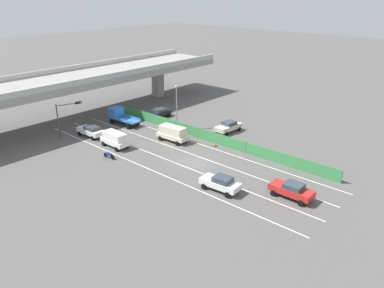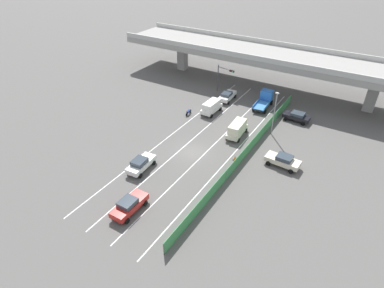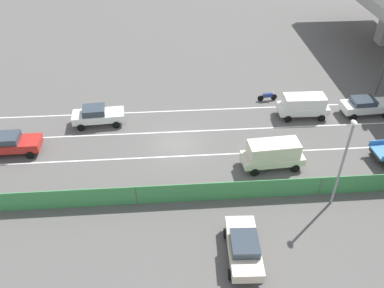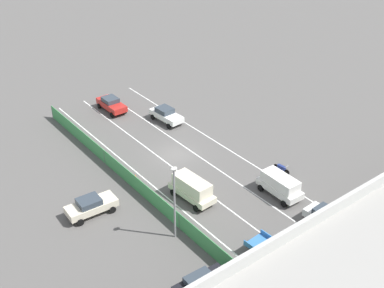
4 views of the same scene
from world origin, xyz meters
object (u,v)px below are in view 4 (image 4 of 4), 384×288
at_px(car_hatchback_white, 330,219).
at_px(parked_sedan_dark, 202,284).
at_px(traffic_cone, 135,177).
at_px(flatbed_truck_blue, 290,260).
at_px(traffic_light, 376,197).
at_px(street_lamp, 174,196).
at_px(car_sedan_red, 111,104).
at_px(motorcycle, 281,168).
at_px(car_van_white, 280,185).
at_px(car_van_cream, 192,188).
at_px(parked_sedan_cream, 91,205).
at_px(car_sedan_white, 166,114).

relative_size(car_hatchback_white, parked_sedan_dark, 1.08).
xyz_separation_m(car_hatchback_white, traffic_cone, (9.25, -16.10, -0.58)).
xyz_separation_m(flatbed_truck_blue, traffic_cone, (2.63, -17.64, -0.98)).
xyz_separation_m(traffic_light, street_lamp, (13.18, -9.44, 0.48)).
distance_m(car_sedan_red, parked_sedan_dark, 31.39).
bearing_deg(traffic_light, motorcycle, -94.79).
bearing_deg(motorcycle, car_sedan_red, -73.65).
distance_m(parked_sedan_dark, street_lamp, 7.24).
bearing_deg(car_van_white, flatbed_truck_blue, 47.83).
relative_size(car_van_cream, car_hatchback_white, 1.04).
xyz_separation_m(car_van_white, motorcycle, (-2.99, -2.56, -0.73)).
distance_m(parked_sedan_cream, traffic_cone, 6.24).
relative_size(car_sedan_white, traffic_cone, 6.43).
distance_m(traffic_light, street_lamp, 16.22).
relative_size(motorcycle, parked_sedan_cream, 0.43).
bearing_deg(motorcycle, car_sedan_white, -79.78).
relative_size(car_van_cream, car_sedan_red, 1.04).
xyz_separation_m(car_hatchback_white, motorcycle, (-3.06, -8.40, -0.46)).
relative_size(motorcycle, traffic_light, 0.38).
height_order(car_van_white, traffic_light, traffic_light).
bearing_deg(motorcycle, street_lamp, 5.55).
bearing_deg(traffic_cone, car_sedan_white, -138.73).
relative_size(motorcycle, street_lamp, 0.28).
bearing_deg(car_van_cream, motorcycle, 169.10).
relative_size(flatbed_truck_blue, traffic_cone, 7.82).
xyz_separation_m(traffic_light, traffic_cone, (11.41, -18.50, -3.38)).
height_order(parked_sedan_cream, parked_sedan_dark, parked_sedan_cream).
bearing_deg(motorcycle, parked_sedan_dark, 24.83).
distance_m(car_van_cream, parked_sedan_cream, 9.13).
xyz_separation_m(car_sedan_white, street_lamp, (11.20, 17.34, 3.28)).
bearing_deg(flatbed_truck_blue, traffic_light, 174.38).
relative_size(flatbed_truck_blue, parked_sedan_cream, 1.22).
bearing_deg(parked_sedan_cream, parked_sedan_dark, 98.90).
distance_m(car_sedan_red, motorcycle, 23.41).
distance_m(car_van_cream, car_hatchback_white, 12.32).
relative_size(car_hatchback_white, traffic_cone, 6.47).
height_order(traffic_light, traffic_cone, traffic_light).
xyz_separation_m(car_sedan_white, car_van_cream, (6.94, 14.08, 0.33)).
height_order(car_van_cream, traffic_cone, car_van_cream).
bearing_deg(parked_sedan_dark, traffic_light, 167.56).
xyz_separation_m(car_van_cream, parked_sedan_dark, (6.29, 9.35, -0.39)).
height_order(car_hatchback_white, car_sedan_red, car_sedan_red).
bearing_deg(traffic_light, car_van_white, -75.86).
relative_size(car_sedan_white, car_sedan_red, 0.99).
relative_size(parked_sedan_dark, traffic_light, 0.82).
bearing_deg(traffic_cone, traffic_light, 121.65).
relative_size(car_hatchback_white, traffic_light, 0.89).
height_order(car_van_white, car_sedan_red, car_van_white).
relative_size(car_van_white, parked_sedan_dark, 1.06).
bearing_deg(car_van_cream, traffic_light, 125.07).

